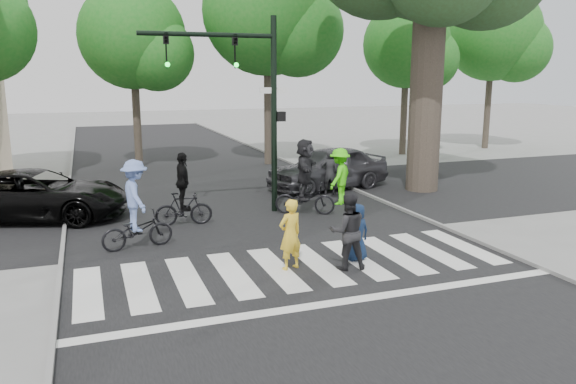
% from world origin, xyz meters
% --- Properties ---
extents(ground, '(120.00, 120.00, 0.00)m').
position_xyz_m(ground, '(0.00, 0.00, 0.00)').
color(ground, gray).
rests_on(ground, ground).
extents(road_stem, '(10.00, 70.00, 0.01)m').
position_xyz_m(road_stem, '(0.00, 5.00, 0.01)').
color(road_stem, black).
rests_on(road_stem, ground).
extents(road_cross, '(70.00, 10.00, 0.01)m').
position_xyz_m(road_cross, '(0.00, 8.00, 0.01)').
color(road_cross, black).
rests_on(road_cross, ground).
extents(curb_left, '(0.10, 70.00, 0.10)m').
position_xyz_m(curb_left, '(-5.05, 5.00, 0.05)').
color(curb_left, gray).
rests_on(curb_left, ground).
extents(curb_right, '(0.10, 70.00, 0.10)m').
position_xyz_m(curb_right, '(5.05, 5.00, 0.05)').
color(curb_right, gray).
rests_on(curb_right, ground).
extents(crosswalk, '(10.00, 3.85, 0.01)m').
position_xyz_m(crosswalk, '(0.00, 0.66, 0.01)').
color(crosswalk, silver).
rests_on(crosswalk, ground).
extents(traffic_signal, '(4.45, 0.29, 6.00)m').
position_xyz_m(traffic_signal, '(0.35, 6.20, 3.90)').
color(traffic_signal, black).
rests_on(traffic_signal, ground).
extents(bg_tree_2, '(5.04, 4.80, 8.40)m').
position_xyz_m(bg_tree_2, '(-1.76, 16.62, 5.78)').
color(bg_tree_2, brown).
rests_on(bg_tree_2, ground).
extents(bg_tree_3, '(6.30, 6.00, 10.20)m').
position_xyz_m(bg_tree_3, '(4.31, 15.27, 6.94)').
color(bg_tree_3, brown).
rests_on(bg_tree_3, ground).
extents(bg_tree_4, '(4.83, 4.60, 8.15)m').
position_xyz_m(bg_tree_4, '(12.23, 16.12, 5.64)').
color(bg_tree_4, brown).
rests_on(bg_tree_4, ground).
extents(bg_tree_5, '(5.67, 5.40, 9.30)m').
position_xyz_m(bg_tree_5, '(18.27, 16.69, 6.36)').
color(bg_tree_5, brown).
rests_on(bg_tree_5, ground).
extents(pedestrian_woman, '(0.67, 0.54, 1.60)m').
position_xyz_m(pedestrian_woman, '(-0.21, 0.89, 0.80)').
color(pedestrian_woman, yellow).
rests_on(pedestrian_woman, ground).
extents(pedestrian_child, '(0.72, 0.52, 1.36)m').
position_xyz_m(pedestrian_child, '(1.46, 0.95, 0.68)').
color(pedestrian_child, '#11213E').
rests_on(pedestrian_child, ground).
extents(pedestrian_adult, '(0.95, 0.80, 1.74)m').
position_xyz_m(pedestrian_adult, '(1.00, 0.49, 0.87)').
color(pedestrian_adult, black).
rests_on(pedestrian_adult, ground).
extents(cyclist_left, '(1.85, 1.25, 2.25)m').
position_xyz_m(cyclist_left, '(-3.27, 3.63, 0.97)').
color(cyclist_left, black).
rests_on(cyclist_left, ground).
extents(cyclist_mid, '(1.66, 1.02, 2.12)m').
position_xyz_m(cyclist_mid, '(-1.80, 5.46, 0.87)').
color(cyclist_mid, black).
rests_on(cyclist_mid, ground).
extents(cyclist_right, '(1.95, 1.79, 2.36)m').
position_xyz_m(cyclist_right, '(1.97, 5.51, 1.05)').
color(cyclist_right, black).
rests_on(cyclist_right, ground).
extents(car_suv, '(5.89, 4.01, 1.50)m').
position_xyz_m(car_suv, '(-5.81, 7.65, 0.75)').
color(car_suv, black).
rests_on(car_suv, ground).
extents(car_grey, '(5.09, 2.90, 1.63)m').
position_xyz_m(car_grey, '(4.25, 8.89, 0.82)').
color(car_grey, '#37373B').
rests_on(car_grey, ground).
extents(bystander_hivis, '(1.37, 1.35, 1.89)m').
position_xyz_m(bystander_hivis, '(3.56, 6.39, 0.95)').
color(bystander_hivis, '#49F511').
rests_on(bystander_hivis, ground).
extents(bystander_dark, '(0.68, 0.55, 1.64)m').
position_xyz_m(bystander_dark, '(3.86, 7.88, 0.82)').
color(bystander_dark, black).
rests_on(bystander_dark, ground).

